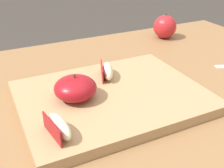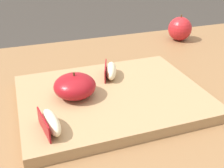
# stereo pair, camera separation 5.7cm
# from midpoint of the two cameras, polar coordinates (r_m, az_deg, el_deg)

# --- Properties ---
(dining_table) EXTENTS (1.11, 0.82, 0.73)m
(dining_table) POSITION_cam_midpoint_polar(r_m,az_deg,el_deg) (0.69, 2.74, -10.38)
(dining_table) COLOR brown
(dining_table) RESTS_ON ground_plane
(cutting_board) EXTENTS (0.38, 0.29, 0.02)m
(cutting_board) POSITION_cam_midpoint_polar(r_m,az_deg,el_deg) (0.59, -2.79, -2.71)
(cutting_board) COLOR #A37F56
(cutting_board) RESTS_ON dining_table
(apple_half_skin_up) EXTENTS (0.09, 0.09, 0.05)m
(apple_half_skin_up) POSITION_cam_midpoint_polar(r_m,az_deg,el_deg) (0.56, -10.40, -0.89)
(apple_half_skin_up) COLOR maroon
(apple_half_skin_up) RESTS_ON cutting_board
(apple_wedge_left) EXTENTS (0.05, 0.08, 0.03)m
(apple_wedge_left) POSITION_cam_midpoint_polar(r_m,az_deg,el_deg) (0.64, -3.56, 2.62)
(apple_wedge_left) COLOR beige
(apple_wedge_left) RESTS_ON cutting_board
(apple_wedge_near_knife) EXTENTS (0.04, 0.07, 0.03)m
(apple_wedge_near_knife) POSITION_cam_midpoint_polar(r_m,az_deg,el_deg) (0.47, -14.28, -8.48)
(apple_wedge_near_knife) COLOR beige
(apple_wedge_near_knife) RESTS_ON cutting_board
(whole_apple_crimson) EXTENTS (0.08, 0.08, 0.09)m
(whole_apple_crimson) POSITION_cam_midpoint_polar(r_m,az_deg,el_deg) (0.97, 9.04, 11.42)
(whole_apple_crimson) COLOR #B21E23
(whole_apple_crimson) RESTS_ON dining_table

